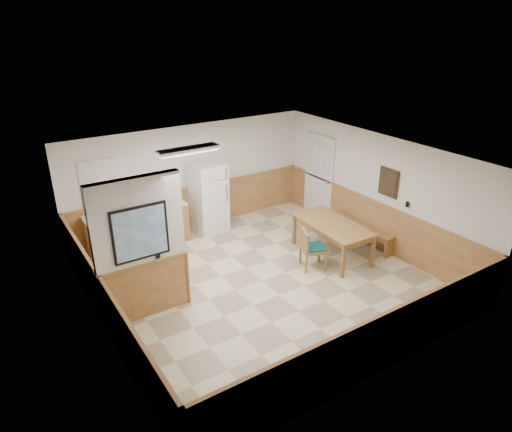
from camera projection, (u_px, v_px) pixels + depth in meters
ground at (262, 281)px, 8.90m from camera, size 6.00×6.00×0.00m
ceiling at (263, 157)px, 7.88m from camera, size 6.00×6.00×0.02m
back_wall at (191, 178)px, 10.69m from camera, size 6.00×0.02×2.50m
right_wall at (377, 191)px, 9.87m from camera, size 0.02×6.00×2.50m
left_wall at (97, 268)px, 6.90m from camera, size 0.02×6.00×2.50m
wainscot_back at (194, 207)px, 10.98m from camera, size 6.00×0.04×1.00m
wainscot_right at (373, 223)px, 10.17m from camera, size 0.04×6.00×1.00m
wainscot_left at (105, 309)px, 7.21m from camera, size 0.04×6.00×1.00m
partition_wall at (141, 251)px, 7.43m from camera, size 1.50×0.20×2.50m
kitchen_counter at (150, 225)px, 10.16m from camera, size 2.20×0.61×1.00m
exterior_door at (319, 176)px, 11.40m from camera, size 0.07×1.02×2.15m
kitchen_window at (100, 182)px, 9.51m from camera, size 0.80×0.04×1.00m
wall_painting at (388, 182)px, 9.51m from camera, size 0.04×0.50×0.60m
fluorescent_fixture at (188, 150)px, 8.50m from camera, size 1.20×0.30×0.09m
refrigerator at (209, 197)px, 10.69m from camera, size 0.76×0.74×1.65m
dining_table at (332, 227)px, 9.59m from camera, size 0.97×1.82×0.75m
dining_bench at (361, 228)px, 10.27m from camera, size 0.52×1.76×0.45m
dining_chair at (309, 246)px, 9.17m from camera, size 0.77×0.64×0.85m
fire_extinguisher at (169, 194)px, 10.12m from camera, size 0.15×0.15×0.47m
soap_bottle at (103, 211)px, 9.44m from camera, size 0.10×0.10×0.25m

